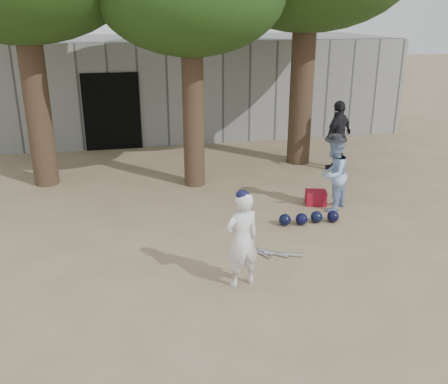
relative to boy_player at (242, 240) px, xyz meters
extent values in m
plane|color=#937C5E|center=(-0.55, 0.45, -0.73)|extent=(70.00, 70.00, 0.00)
imported|color=white|center=(0.00, 0.00, 0.00)|extent=(0.60, 0.47, 1.46)
imported|color=#93B3E4|center=(2.53, 2.51, 0.02)|extent=(0.92, 0.91, 1.50)
imported|color=black|center=(3.78, 5.03, 0.15)|extent=(1.10, 0.92, 1.76)
cube|color=maroon|center=(2.33, 2.82, -0.58)|extent=(0.48, 0.41, 0.30)
cube|color=gray|center=(-0.55, 8.45, 0.77)|extent=(16.00, 0.35, 3.00)
cube|color=black|center=(-1.75, 8.25, 0.37)|extent=(1.60, 0.08, 2.20)
cube|color=slate|center=(-0.55, 10.95, 0.77)|extent=(16.00, 5.00, 3.00)
sphere|color=black|center=(1.34, 1.92, -0.62)|extent=(0.23, 0.23, 0.23)
sphere|color=black|center=(1.66, 1.88, -0.62)|extent=(0.23, 0.23, 0.23)
sphere|color=black|center=(1.98, 1.92, -0.62)|extent=(0.23, 0.23, 0.23)
sphere|color=black|center=(2.30, 1.88, -0.62)|extent=(0.23, 0.23, 0.23)
cylinder|color=#A8A9AF|center=(0.51, 1.00, -0.70)|extent=(0.35, 0.68, 0.06)
cylinder|color=#A8A9AF|center=(0.69, 0.88, -0.70)|extent=(0.58, 0.51, 0.06)
cylinder|color=#A8A9AF|center=(0.87, 0.76, -0.70)|extent=(0.69, 0.31, 0.06)
cylinder|color=brown|center=(-3.35, 5.45, 2.02)|extent=(0.56, 0.56, 5.50)
cylinder|color=brown|center=(0.05, 4.65, 1.77)|extent=(0.48, 0.48, 5.00)
cylinder|color=brown|center=(3.05, 5.85, 2.17)|extent=(0.60, 0.60, 5.80)
camera|label=1|loc=(-1.65, -6.32, 3.14)|focal=40.00mm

